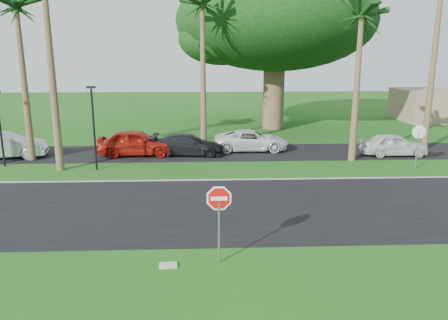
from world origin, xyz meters
name	(u,v)px	position (x,y,z in m)	size (l,w,h in m)	color
ground	(203,226)	(0.00, 0.00, 0.00)	(120.00, 120.00, 0.00)	#165314
road	(203,207)	(0.00, 2.00, 0.01)	(120.00, 8.00, 0.02)	black
parking_strip	(204,153)	(0.00, 12.50, 0.01)	(120.00, 5.00, 0.02)	black
curb	(204,180)	(0.00, 6.05, 0.03)	(120.00, 0.12, 0.06)	gray
stop_sign_near	(219,209)	(0.50, -3.00, 1.77)	(1.05, 0.07, 2.62)	gray
stop_sign_far	(418,138)	(12.00, 8.00, 1.77)	(1.05, 0.07, 2.62)	gray
palm_left_mid	(16,11)	(-10.50, 11.00, 8.68)	(5.00, 5.00, 10.00)	brown
palm_center	(202,8)	(0.00, 14.00, 9.16)	(5.00, 5.00, 10.50)	brown
palm_right_near	(361,20)	(9.00, 10.00, 8.19)	(5.00, 5.00, 9.50)	brown
canopy_tree	(276,21)	(6.00, 22.00, 8.95)	(16.50, 16.50, 13.12)	brown
streetlight_left	(0,123)	(-11.50, 9.50, 2.50)	(0.45, 0.25, 4.34)	black
streetlight_right	(94,123)	(-6.00, 8.50, 2.65)	(0.45, 0.25, 4.64)	black
car_silver	(6,146)	(-12.21, 11.52, 0.78)	(1.66, 4.76, 1.57)	#BABCC2
car_red	(136,143)	(-4.27, 11.92, 0.83)	(1.95, 4.84, 1.65)	#99150C
car_dark	(188,145)	(-1.00, 11.90, 0.67)	(1.87, 4.60, 1.33)	black
car_minivan	(251,141)	(3.18, 13.06, 0.68)	(2.27, 4.91, 1.37)	white
car_pickup	(394,145)	(12.09, 11.20, 0.70)	(1.65, 4.11, 1.40)	silver
utility_slab	(168,265)	(-1.07, -3.19, 0.03)	(0.55, 0.35, 0.06)	#A7A79F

